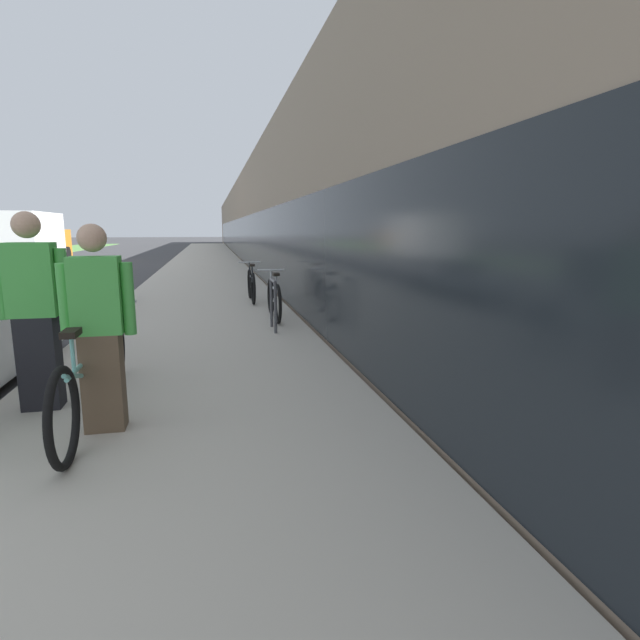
% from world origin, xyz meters
% --- Properties ---
extents(sidewalk_slab, '(3.68, 70.00, 0.13)m').
position_xyz_m(sidewalk_slab, '(5.83, 21.00, 0.06)').
color(sidewalk_slab, '#BCB5A5').
rests_on(sidewalk_slab, ground).
extents(storefront_facade, '(10.01, 70.00, 4.56)m').
position_xyz_m(storefront_facade, '(12.70, 29.00, 2.28)').
color(storefront_facade, gray).
rests_on(storefront_facade, ground).
extents(tandem_bicycle, '(0.52, 2.83, 0.92)m').
position_xyz_m(tandem_bicycle, '(5.02, 1.35, 0.52)').
color(tandem_bicycle, black).
rests_on(tandem_bicycle, sidewalk_slab).
extents(person_rider, '(0.58, 0.23, 1.70)m').
position_xyz_m(person_rider, '(5.15, 0.99, 0.98)').
color(person_rider, brown).
rests_on(person_rider, sidewalk_slab).
extents(person_bystander, '(0.62, 0.24, 1.81)m').
position_xyz_m(person_bystander, '(4.48, 1.65, 1.04)').
color(person_bystander, black).
rests_on(person_bystander, sidewalk_slab).
extents(bike_rack_hoop, '(0.05, 0.60, 0.84)m').
position_xyz_m(bike_rack_hoop, '(7.05, 4.84, 0.64)').
color(bike_rack_hoop, '#4C4C51').
rests_on(bike_rack_hoop, sidewalk_slab).
extents(cruiser_bike_nearest, '(0.52, 1.76, 0.89)m').
position_xyz_m(cruiser_bike_nearest, '(7.19, 5.89, 0.50)').
color(cruiser_bike_nearest, black).
rests_on(cruiser_bike_nearest, sidewalk_slab).
extents(cruiser_bike_middle, '(0.52, 1.70, 0.89)m').
position_xyz_m(cruiser_bike_middle, '(6.96, 8.25, 0.50)').
color(cruiser_bike_middle, black).
rests_on(cruiser_bike_middle, sidewalk_slab).
extents(vintage_roadster_curbside, '(1.88, 4.24, 0.95)m').
position_xyz_m(vintage_roadster_curbside, '(2.99, 7.97, 0.41)').
color(vintage_roadster_curbside, '#4C5156').
rests_on(vintage_roadster_curbside, ground).
extents(moving_truck, '(2.30, 6.34, 2.56)m').
position_xyz_m(moving_truck, '(-2.51, 23.80, 1.30)').
color(moving_truck, orange).
rests_on(moving_truck, ground).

